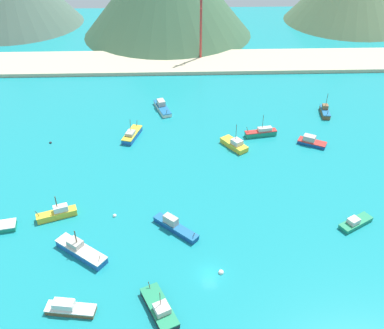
% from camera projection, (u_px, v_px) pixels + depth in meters
% --- Properties ---
extents(ground, '(260.00, 280.00, 0.50)m').
position_uv_depth(ground, '(201.00, 173.00, 98.58)').
color(ground, teal).
extents(fishing_boat_0, '(2.89, 7.04, 6.19)m').
position_uv_depth(fishing_boat_0, '(325.00, 111.00, 120.92)').
color(fishing_boat_0, brown).
rests_on(fishing_boat_0, ground).
extents(fishing_boat_1, '(8.52, 3.26, 6.13)m').
position_uv_depth(fishing_boat_1, '(261.00, 133.00, 111.16)').
color(fishing_boat_1, '#198466').
rests_on(fishing_boat_1, ground).
extents(fishing_boat_2, '(8.95, 8.37, 2.74)m').
position_uv_depth(fishing_boat_2, '(175.00, 226.00, 82.36)').
color(fishing_boat_2, '#14478C').
rests_on(fishing_boat_2, ground).
extents(fishing_boat_3, '(10.33, 8.65, 5.36)m').
position_uv_depth(fishing_boat_3, '(81.00, 250.00, 77.14)').
color(fishing_boat_3, '#1E5BA8').
rests_on(fishing_boat_3, ground).
extents(fishing_boat_4, '(4.95, 8.70, 5.56)m').
position_uv_depth(fishing_boat_4, '(132.00, 135.00, 110.49)').
color(fishing_boat_4, '#1E5BA8').
rests_on(fishing_boat_4, ground).
extents(fishing_boat_7, '(8.06, 4.53, 5.18)m').
position_uv_depth(fishing_boat_7, '(58.00, 213.00, 85.31)').
color(fishing_boat_7, gold).
rests_on(fishing_boat_7, ground).
extents(fishing_boat_8, '(7.36, 5.64, 2.39)m').
position_uv_depth(fishing_boat_8, '(311.00, 141.00, 107.76)').
color(fishing_boat_8, '#14478C').
rests_on(fishing_boat_8, ground).
extents(fishing_boat_9, '(5.51, 10.13, 2.62)m').
position_uv_depth(fishing_boat_9, '(162.00, 107.00, 123.10)').
color(fishing_boat_9, silver).
rests_on(fishing_boat_9, ground).
extents(fishing_boat_10, '(6.61, 9.38, 5.05)m').
position_uv_depth(fishing_boat_10, '(160.00, 308.00, 67.23)').
color(fishing_boat_10, '#232328').
rests_on(fishing_boat_10, ground).
extents(fishing_boat_11, '(7.57, 5.71, 1.95)m').
position_uv_depth(fishing_boat_11, '(355.00, 222.00, 83.58)').
color(fishing_boat_11, '#198466').
rests_on(fishing_boat_11, ground).
extents(fishing_boat_12, '(6.77, 8.02, 6.70)m').
position_uv_depth(fishing_boat_12, '(235.00, 144.00, 106.63)').
color(fishing_boat_12, gold).
rests_on(fishing_boat_12, ground).
extents(fishing_boat_13, '(8.15, 3.31, 2.26)m').
position_uv_depth(fishing_boat_13, '(69.00, 308.00, 67.19)').
color(fishing_boat_13, brown).
rests_on(fishing_boat_13, ground).
extents(buoy_0, '(0.78, 0.78, 0.78)m').
position_uv_depth(buoy_0, '(115.00, 216.00, 85.97)').
color(buoy_0, silver).
rests_on(buoy_0, ground).
extents(buoy_1, '(0.94, 0.94, 0.94)m').
position_uv_depth(buoy_1, '(221.00, 272.00, 73.96)').
color(buoy_1, silver).
rests_on(buoy_1, ground).
extents(buoy_2, '(0.65, 0.65, 0.65)m').
position_uv_depth(buoy_2, '(50.00, 143.00, 108.65)').
color(buoy_2, '#232328').
rests_on(buoy_2, ground).
extents(beach_strip, '(247.00, 20.87, 1.20)m').
position_uv_depth(beach_strip, '(191.00, 62.00, 152.29)').
color(beach_strip, '#C6B793').
rests_on(beach_strip, ground).
extents(radio_tower, '(2.95, 2.36, 29.53)m').
position_uv_depth(radio_tower, '(201.00, 18.00, 146.47)').
color(radio_tower, '#B7332D').
rests_on(radio_tower, ground).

